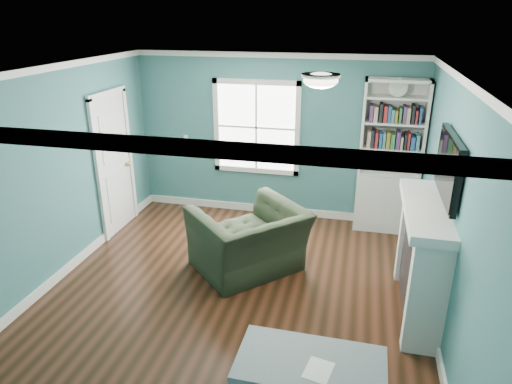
# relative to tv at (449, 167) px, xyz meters

# --- Properties ---
(floor) EXTENTS (5.00, 5.00, 0.00)m
(floor) POSITION_rel_tv_xyz_m (-2.20, -0.20, -1.72)
(floor) COLOR black
(floor) RESTS_ON ground
(room_walls) EXTENTS (5.00, 5.00, 5.00)m
(room_walls) POSITION_rel_tv_xyz_m (-2.20, -0.20, -0.14)
(room_walls) COLOR #347674
(room_walls) RESTS_ON ground
(trim) EXTENTS (4.50, 5.00, 2.60)m
(trim) POSITION_rel_tv_xyz_m (-2.20, -0.20, -0.49)
(trim) COLOR white
(trim) RESTS_ON ground
(window) EXTENTS (1.40, 0.06, 1.50)m
(window) POSITION_rel_tv_xyz_m (-2.50, 2.29, -0.27)
(window) COLOR white
(window) RESTS_ON room_walls
(bookshelf) EXTENTS (0.90, 0.35, 2.31)m
(bookshelf) POSITION_rel_tv_xyz_m (-0.43, 2.10, -0.80)
(bookshelf) COLOR silver
(bookshelf) RESTS_ON ground
(fireplace) EXTENTS (0.44, 1.58, 1.30)m
(fireplace) POSITION_rel_tv_xyz_m (-0.12, 0.00, -1.09)
(fireplace) COLOR black
(fireplace) RESTS_ON ground
(tv) EXTENTS (0.06, 1.10, 0.65)m
(tv) POSITION_rel_tv_xyz_m (0.00, 0.00, 0.00)
(tv) COLOR black
(tv) RESTS_ON fireplace
(door) EXTENTS (0.12, 0.98, 2.17)m
(door) POSITION_rel_tv_xyz_m (-4.42, 1.20, -0.65)
(door) COLOR silver
(door) RESTS_ON ground
(ceiling_fixture) EXTENTS (0.38, 0.38, 0.15)m
(ceiling_fixture) POSITION_rel_tv_xyz_m (-1.30, -0.10, 0.82)
(ceiling_fixture) COLOR white
(ceiling_fixture) RESTS_ON room_walls
(light_switch) EXTENTS (0.08, 0.01, 0.12)m
(light_switch) POSITION_rel_tv_xyz_m (-3.70, 2.28, -0.52)
(light_switch) COLOR white
(light_switch) RESTS_ON room_walls
(recliner) EXTENTS (1.52, 1.53, 1.14)m
(recliner) POSITION_rel_tv_xyz_m (-2.17, 0.44, -1.16)
(recliner) COLOR black
(recliner) RESTS_ON ground
(coffee_table) EXTENTS (1.25, 0.69, 0.45)m
(coffee_table) POSITION_rel_tv_xyz_m (-1.12, -1.59, -1.33)
(coffee_table) COLOR #434950
(coffee_table) RESTS_ON ground
(paper_sheet) EXTENTS (0.26, 0.30, 0.00)m
(paper_sheet) POSITION_rel_tv_xyz_m (-1.05, -1.68, -1.27)
(paper_sheet) COLOR white
(paper_sheet) RESTS_ON coffee_table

